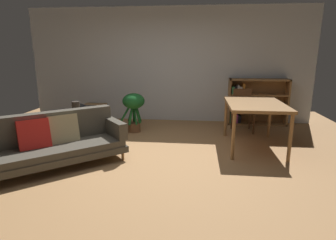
{
  "coord_description": "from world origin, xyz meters",
  "views": [
    {
      "loc": [
        0.73,
        -4.04,
        1.66
      ],
      "look_at": [
        0.25,
        0.35,
        0.57
      ],
      "focal_mm": 29.37,
      "sensor_mm": 36.0,
      "label": 1
    }
  ],
  "objects_px": {
    "desk_speaker": "(76,107)",
    "dining_chair_near": "(243,107)",
    "media_console": "(86,122)",
    "open_laptop": "(85,106)",
    "dining_table": "(255,107)",
    "potted_floor_plant": "(134,106)",
    "fabric_couch": "(50,142)",
    "bookshelf": "(253,102)"
  },
  "relations": [
    {
      "from": "dining_chair_near",
      "to": "dining_table",
      "type": "bearing_deg",
      "value": -88.12
    },
    {
      "from": "fabric_couch",
      "to": "open_laptop",
      "type": "height_order",
      "value": "fabric_couch"
    },
    {
      "from": "media_console",
      "to": "open_laptop",
      "type": "relative_size",
      "value": 3.27
    },
    {
      "from": "fabric_couch",
      "to": "desk_speaker",
      "type": "bearing_deg",
      "value": 96.44
    },
    {
      "from": "dining_table",
      "to": "dining_chair_near",
      "type": "xyz_separation_m",
      "value": [
        -0.04,
        1.08,
        -0.22
      ]
    },
    {
      "from": "media_console",
      "to": "dining_chair_near",
      "type": "distance_m",
      "value": 3.31
    },
    {
      "from": "media_console",
      "to": "open_laptop",
      "type": "distance_m",
      "value": 0.34
    },
    {
      "from": "media_console",
      "to": "desk_speaker",
      "type": "bearing_deg",
      "value": -91.49
    },
    {
      "from": "fabric_couch",
      "to": "dining_chair_near",
      "type": "height_order",
      "value": "dining_chair_near"
    },
    {
      "from": "fabric_couch",
      "to": "potted_floor_plant",
      "type": "distance_m",
      "value": 2.08
    },
    {
      "from": "open_laptop",
      "to": "bookshelf",
      "type": "relative_size",
      "value": 0.31
    },
    {
      "from": "media_console",
      "to": "desk_speaker",
      "type": "relative_size",
      "value": 6.2
    },
    {
      "from": "fabric_couch",
      "to": "dining_table",
      "type": "height_order",
      "value": "dining_table"
    },
    {
      "from": "open_laptop",
      "to": "dining_table",
      "type": "xyz_separation_m",
      "value": [
        3.34,
        -0.6,
        0.17
      ]
    },
    {
      "from": "media_console",
      "to": "open_laptop",
      "type": "bearing_deg",
      "value": 114.78
    },
    {
      "from": "desk_speaker",
      "to": "dining_chair_near",
      "type": "relative_size",
      "value": 0.25
    },
    {
      "from": "media_console",
      "to": "dining_chair_near",
      "type": "relative_size",
      "value": 1.53
    },
    {
      "from": "desk_speaker",
      "to": "dining_table",
      "type": "xyz_separation_m",
      "value": [
        3.28,
        -0.05,
        0.08
      ]
    },
    {
      "from": "open_laptop",
      "to": "desk_speaker",
      "type": "distance_m",
      "value": 0.56
    },
    {
      "from": "potted_floor_plant",
      "to": "bookshelf",
      "type": "height_order",
      "value": "bookshelf"
    },
    {
      "from": "fabric_couch",
      "to": "media_console",
      "type": "relative_size",
      "value": 1.5
    },
    {
      "from": "media_console",
      "to": "desk_speaker",
      "type": "distance_m",
      "value": 0.56
    },
    {
      "from": "media_console",
      "to": "dining_chair_near",
      "type": "height_order",
      "value": "dining_chair_near"
    },
    {
      "from": "bookshelf",
      "to": "dining_table",
      "type": "bearing_deg",
      "value": -100.08
    },
    {
      "from": "fabric_couch",
      "to": "dining_table",
      "type": "relative_size",
      "value": 1.5
    },
    {
      "from": "dining_table",
      "to": "desk_speaker",
      "type": "bearing_deg",
      "value": 179.11
    },
    {
      "from": "potted_floor_plant",
      "to": "dining_chair_near",
      "type": "distance_m",
      "value": 2.32
    },
    {
      "from": "desk_speaker",
      "to": "dining_chair_near",
      "type": "bearing_deg",
      "value": 17.59
    },
    {
      "from": "fabric_couch",
      "to": "dining_chair_near",
      "type": "xyz_separation_m",
      "value": [
        3.11,
        2.26,
        0.14
      ]
    },
    {
      "from": "media_console",
      "to": "dining_chair_near",
      "type": "xyz_separation_m",
      "value": [
        3.24,
        0.63,
        0.26
      ]
    },
    {
      "from": "dining_chair_near",
      "to": "bookshelf",
      "type": "bearing_deg",
      "value": 62.06
    },
    {
      "from": "open_laptop",
      "to": "dining_table",
      "type": "distance_m",
      "value": 3.4
    },
    {
      "from": "media_console",
      "to": "desk_speaker",
      "type": "height_order",
      "value": "desk_speaker"
    },
    {
      "from": "media_console",
      "to": "open_laptop",
      "type": "height_order",
      "value": "open_laptop"
    },
    {
      "from": "desk_speaker",
      "to": "fabric_couch",
      "type": "bearing_deg",
      "value": -83.56
    },
    {
      "from": "fabric_couch",
      "to": "desk_speaker",
      "type": "xyz_separation_m",
      "value": [
        -0.14,
        1.23,
        0.28
      ]
    },
    {
      "from": "dining_table",
      "to": "dining_chair_near",
      "type": "relative_size",
      "value": 1.53
    },
    {
      "from": "open_laptop",
      "to": "fabric_couch",
      "type": "bearing_deg",
      "value": -83.66
    },
    {
      "from": "bookshelf",
      "to": "desk_speaker",
      "type": "bearing_deg",
      "value": -154.99
    },
    {
      "from": "fabric_couch",
      "to": "potted_floor_plant",
      "type": "xyz_separation_m",
      "value": [
        0.81,
        1.91,
        0.19
      ]
    },
    {
      "from": "fabric_couch",
      "to": "media_console",
      "type": "xyz_separation_m",
      "value": [
        -0.13,
        1.63,
        -0.12
      ]
    },
    {
      "from": "open_laptop",
      "to": "desk_speaker",
      "type": "xyz_separation_m",
      "value": [
        0.06,
        -0.55,
        0.09
      ]
    }
  ]
}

